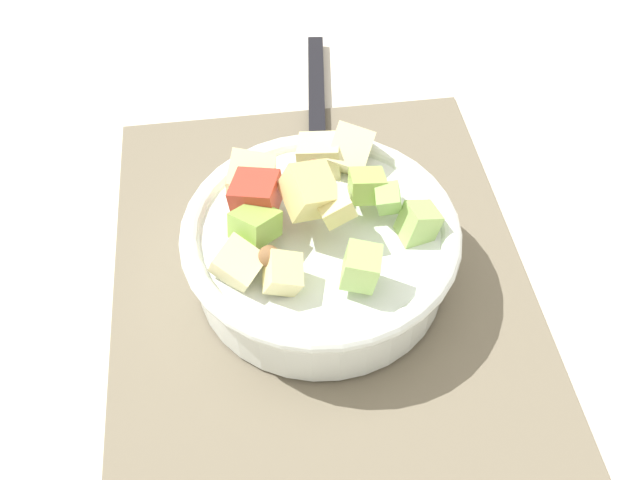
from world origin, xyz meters
The scene contains 4 objects.
ground_plane centered at (0.00, 0.00, 0.00)m, with size 2.40×2.40×0.00m, color silver.
placemat centered at (0.00, 0.00, 0.00)m, with size 0.45×0.37×0.01m, color #756B56.
salad_bowl centered at (-0.01, 0.00, 0.05)m, with size 0.24×0.24×0.13m.
serving_spoon centered at (0.19, -0.02, 0.01)m, with size 0.24×0.06×0.01m.
Camera 1 is at (-0.40, 0.05, 0.52)m, focal length 39.94 mm.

